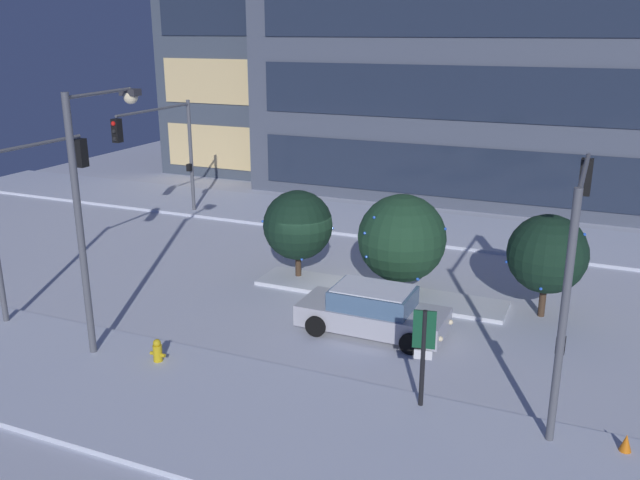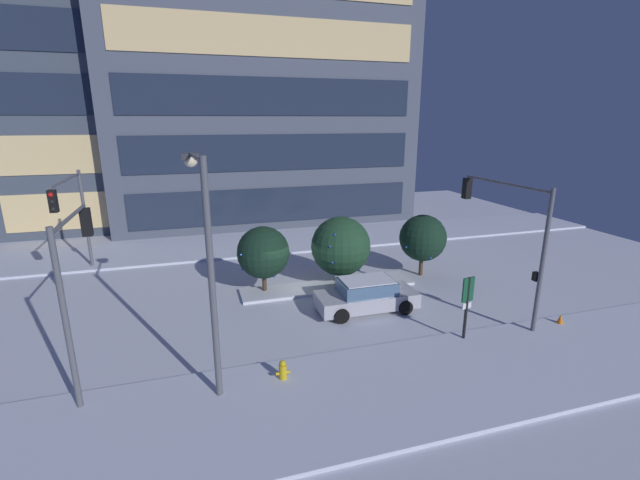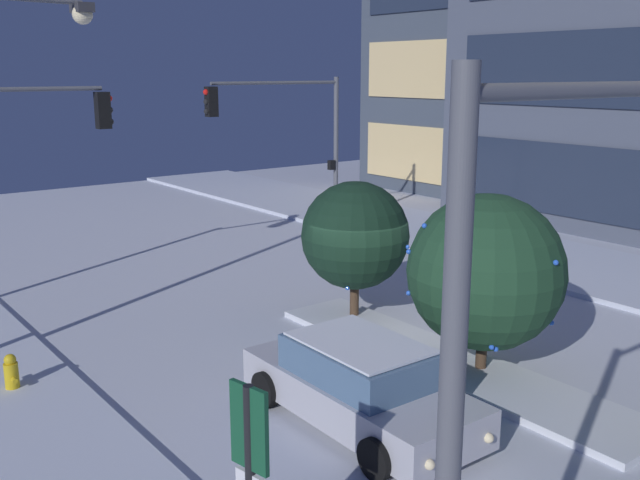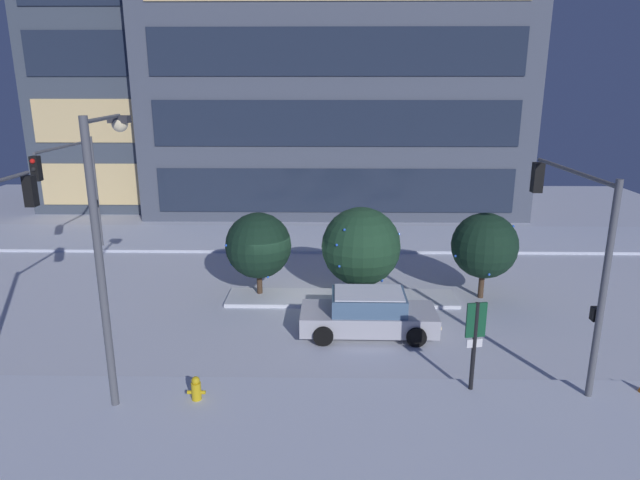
{
  "view_description": "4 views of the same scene",
  "coord_description": "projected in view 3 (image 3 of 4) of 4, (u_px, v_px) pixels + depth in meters",
  "views": [
    {
      "loc": [
        9.02,
        -21.22,
        9.01
      ],
      "look_at": [
        0.17,
        -0.5,
        1.95
      ],
      "focal_mm": 37.66,
      "sensor_mm": 36.0,
      "label": 1
    },
    {
      "loc": [
        -4.26,
        -19.76,
        8.44
      ],
      "look_at": [
        1.91,
        0.65,
        2.44
      ],
      "focal_mm": 24.19,
      "sensor_mm": 36.0,
      "label": 2
    },
    {
      "loc": [
        11.66,
        -10.51,
        5.91
      ],
      "look_at": [
        -0.17,
        -1.4,
        2.43
      ],
      "focal_mm": 40.54,
      "sensor_mm": 36.0,
      "label": 3
    },
    {
      "loc": [
        1.66,
        -20.27,
        8.14
      ],
      "look_at": [
        1.32,
        0.5,
        2.32
      ],
      "focal_mm": 30.94,
      "sensor_mm": 36.0,
      "label": 4
    }
  ],
  "objects": [
    {
      "name": "ground",
      "position": [
        373.0,
        336.0,
        16.59
      ],
      "size": [
        52.0,
        52.0,
        0.0
      ],
      "primitive_type": "plane",
      "color": "silver"
    },
    {
      "name": "curb_strip_far",
      "position": [
        592.0,
        270.0,
        21.84
      ],
      "size": [
        52.0,
        5.2,
        0.14
      ],
      "primitive_type": "cube",
      "color": "silver",
      "rests_on": "ground"
    },
    {
      "name": "median_strip",
      "position": [
        445.0,
        362.0,
        14.92
      ],
      "size": [
        9.0,
        1.8,
        0.14
      ],
      "primitive_type": "cube",
      "color": "silver",
      "rests_on": "ground"
    },
    {
      "name": "car_near",
      "position": [
        359.0,
        384.0,
        12.32
      ],
      "size": [
        4.67,
        2.11,
        1.49
      ],
      "rotation": [
        0.0,
        0.0,
        -0.01
      ],
      "color": "#B7B7C1",
      "rests_on": "ground"
    },
    {
      "name": "traffic_light_corner_near_left",
      "position": [
        20.0,
        148.0,
        18.69
      ],
      "size": [
        0.32,
        4.48,
        5.68
      ],
      "rotation": [
        0.0,
        0.0,
        1.57
      ],
      "color": "#565960",
      "rests_on": "ground"
    },
    {
      "name": "traffic_light_corner_near_right",
      "position": [
        630.0,
        283.0,
        6.07
      ],
      "size": [
        0.32,
        5.58,
        5.99
      ],
      "rotation": [
        0.0,
        0.0,
        1.57
      ],
      "color": "#565960",
      "rests_on": "ground"
    },
    {
      "name": "traffic_light_corner_far_left",
      "position": [
        287.0,
        125.0,
        26.32
      ],
      "size": [
        0.32,
        5.78,
        5.73
      ],
      "rotation": [
        0.0,
        0.0,
        -1.57
      ],
      "color": "#565960",
      "rests_on": "ground"
    },
    {
      "name": "fire_hydrant",
      "position": [
        12.0,
        375.0,
        13.49
      ],
      "size": [
        0.48,
        0.26,
        0.8
      ],
      "color": "gold",
      "rests_on": "ground"
    },
    {
      "name": "parking_info_sign",
      "position": [
        250.0,
        467.0,
        7.87
      ],
      "size": [
        0.55,
        0.16,
        2.67
      ],
      "rotation": [
        0.0,
        0.0,
        1.75
      ],
      "color": "black",
      "rests_on": "ground"
    },
    {
      "name": "decorated_tree_left_of_median",
      "position": [
        486.0,
        272.0,
        14.02
      ],
      "size": [
        3.07,
        3.07,
        3.66
      ],
      "color": "#473323",
      "rests_on": "ground"
    },
    {
      "name": "decorated_tree_right_of_median",
      "position": [
        355.0,
        235.0,
        17.16
      ],
      "size": [
        2.59,
        2.59,
        3.42
      ],
      "color": "#473323",
      "rests_on": "ground"
    }
  ]
}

